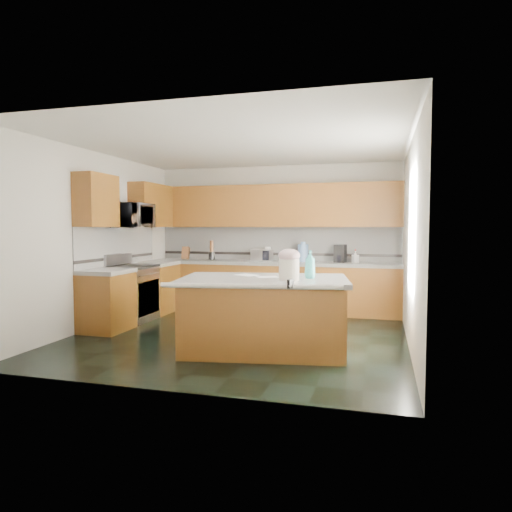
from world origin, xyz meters
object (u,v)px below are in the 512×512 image
(island_base, at_px, (264,317))
(soap_bottle_island, at_px, (310,264))
(island_top, at_px, (264,280))
(treat_jar, at_px, (289,269))
(coffee_maker, at_px, (340,253))
(knife_block, at_px, (186,253))
(toaster_oven, at_px, (262,255))

(island_base, xyz_separation_m, soap_bottle_island, (0.56, 0.08, 0.66))
(island_top, height_order, treat_jar, treat_jar)
(island_top, xyz_separation_m, soap_bottle_island, (0.56, 0.08, 0.20))
(island_base, xyz_separation_m, coffee_maker, (0.70, 2.77, 0.65))
(knife_block, height_order, toaster_oven, knife_block)
(treat_jar, xyz_separation_m, coffee_maker, (0.34, 2.93, 0.03))
(island_base, height_order, island_top, island_top)
(island_base, height_order, knife_block, knife_block)
(knife_block, bearing_deg, coffee_maker, -7.20)
(island_base, bearing_deg, knife_block, 120.42)
(knife_block, xyz_separation_m, coffee_maker, (2.98, 0.03, 0.04))
(island_base, height_order, toaster_oven, toaster_oven)
(island_top, height_order, coffee_maker, coffee_maker)
(soap_bottle_island, distance_m, knife_block, 3.89)
(island_base, height_order, soap_bottle_island, soap_bottle_island)
(soap_bottle_island, bearing_deg, toaster_oven, 93.81)
(treat_jar, height_order, toaster_oven, treat_jar)
(treat_jar, relative_size, toaster_oven, 0.67)
(toaster_oven, distance_m, coffee_maker, 1.44)
(toaster_oven, relative_size, coffee_maker, 1.19)
(island_top, bearing_deg, island_base, 0.00)
(coffee_maker, bearing_deg, toaster_oven, -167.68)
(treat_jar, xyz_separation_m, knife_block, (-2.63, 2.90, -0.01))
(island_top, distance_m, coffee_maker, 2.86)
(island_base, relative_size, knife_block, 8.10)
(soap_bottle_island, bearing_deg, treat_jar, -152.63)
(treat_jar, xyz_separation_m, soap_bottle_island, (0.21, 0.25, 0.05))
(soap_bottle_island, xyz_separation_m, knife_block, (-2.84, 2.65, -0.05))
(toaster_oven, height_order, coffee_maker, coffee_maker)
(island_top, distance_m, knife_block, 3.57)
(island_base, bearing_deg, soap_bottle_island, -1.10)
(island_top, xyz_separation_m, toaster_oven, (-0.74, 2.74, 0.14))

